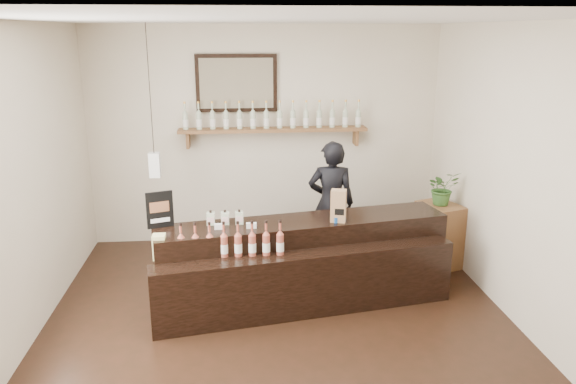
{
  "coord_description": "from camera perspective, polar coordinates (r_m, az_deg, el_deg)",
  "views": [
    {
      "loc": [
        -0.38,
        -4.71,
        2.71
      ],
      "look_at": [
        0.13,
        0.7,
        1.15
      ],
      "focal_mm": 35.0,
      "sensor_mm": 36.0,
      "label": 1
    }
  ],
  "objects": [
    {
      "name": "shopkeeper",
      "position": [
        6.62,
        4.41,
        -0.35
      ],
      "size": [
        0.66,
        0.48,
        1.69
      ],
      "primitive_type": "imported",
      "rotation": [
        0.0,
        0.0,
        3.01
      ],
      "color": "black",
      "rests_on": "ground"
    },
    {
      "name": "room_shell",
      "position": [
        4.83,
        -0.8,
        4.01
      ],
      "size": [
        5.0,
        5.0,
        5.0
      ],
      "color": "beige",
      "rests_on": "ground"
    },
    {
      "name": "paper_bag",
      "position": [
        5.69,
        5.15,
        -1.41
      ],
      "size": [
        0.18,
        0.15,
        0.33
      ],
      "color": "#9D764C",
      "rests_on": "counter"
    },
    {
      "name": "counter",
      "position": [
        5.81,
        1.52,
        -7.39
      ],
      "size": [
        3.07,
        1.33,
        0.99
      ],
      "color": "black",
      "rests_on": "ground"
    },
    {
      "name": "promo_sign",
      "position": [
        5.63,
        -12.89,
        -1.77
      ],
      "size": [
        0.25,
        0.1,
        0.37
      ],
      "color": "black",
      "rests_on": "counter"
    },
    {
      "name": "potted_plant",
      "position": [
        6.75,
        15.43,
        0.4
      ],
      "size": [
        0.41,
        0.37,
        0.4
      ],
      "primitive_type": "imported",
      "rotation": [
        0.0,
        0.0,
        0.18
      ],
      "color": "#366227",
      "rests_on": "side_cabinet"
    },
    {
      "name": "back_wall_decor",
      "position": [
        7.15,
        -3.48,
        8.3
      ],
      "size": [
        2.66,
        0.96,
        1.69
      ],
      "color": "brown",
      "rests_on": "ground"
    },
    {
      "name": "tape_dispenser",
      "position": [
        5.71,
        5.24,
        -2.69
      ],
      "size": [
        0.13,
        0.08,
        0.1
      ],
      "color": "blue",
      "rests_on": "counter"
    },
    {
      "name": "side_cabinet",
      "position": [
        6.92,
        15.07,
        -4.22
      ],
      "size": [
        0.53,
        0.61,
        0.76
      ],
      "color": "brown",
      "rests_on": "ground"
    },
    {
      "name": "ground",
      "position": [
        5.44,
        -0.73,
        -13.81
      ],
      "size": [
        5.0,
        5.0,
        0.0
      ],
      "primitive_type": "plane",
      "color": "black",
      "rests_on": "ground"
    }
  ]
}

